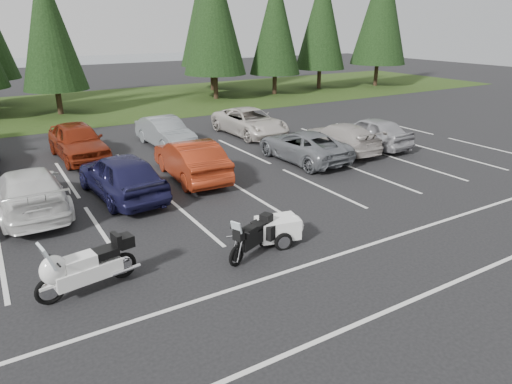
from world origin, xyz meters
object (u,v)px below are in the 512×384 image
Objects in this scene: car_near_5 at (191,159)px; car_far_4 at (250,122)px; car_far_2 at (78,141)px; car_near_4 at (121,175)px; car_near_8 at (371,132)px; car_near_3 at (29,191)px; touring_motorcycle at (86,262)px; car_far_3 at (165,132)px; cargo_trailer at (278,230)px; car_near_6 at (303,146)px; adventure_motorcycle at (251,235)px; car_near_7 at (340,137)px.

car_near_5 reaches higher than car_far_4.
car_near_4 is at bearing -90.10° from car_far_2.
car_far_2 is (-12.93, 5.32, 0.07)m from car_near_8.
car_near_3 reaches higher than touring_motorcycle.
car_far_3 is 11.91m from cargo_trailer.
car_near_6 is 0.94× the size of car_far_4.
touring_motorcycle is at bearing 94.92° from car_near_3.
car_near_8 is 12.86m from adventure_motorcycle.
car_near_7 is 0.90× the size of car_far_4.
adventure_motorcycle is at bearing 38.99° from car_near_7.
car_near_6 is (5.33, -0.28, -0.11)m from car_near_5.
touring_motorcycle is at bearing -136.43° from car_far_4.
car_near_3 is at bearing -117.77° from car_far_2.
cargo_trailer is at bearing -11.94° from touring_motorcycle.
car_far_4 is (-1.99, 5.12, 0.05)m from car_near_7.
car_near_6 is (8.27, 0.38, -0.14)m from car_near_4.
car_near_7 is 1.05× the size of car_near_8.
car_near_5 is 0.98× the size of car_near_6.
car_near_4 reaches higher than car_near_5.
car_near_8 is at bearing 13.33° from touring_motorcycle.
car_near_7 is at bearing -28.14° from car_far_2.
car_near_7 is 0.96× the size of car_far_2.
cargo_trailer is (3.02, -11.80, -0.44)m from car_far_2.
car_near_6 is at bearing -97.24° from car_far_4.
touring_motorcycle is at bearing 27.54° from car_near_7.
adventure_motorcycle is at bearing 42.80° from car_near_6.
car_near_3 is 1.05× the size of car_near_6.
cargo_trailer is (-9.91, -6.47, -0.37)m from car_near_8.
car_near_3 is 1.15× the size of car_near_8.
car_near_5 is 5.34m from car_near_6.
car_near_5 is 1.03× the size of car_near_7.
touring_motorcycle is at bearing -103.28° from car_far_2.
car_far_2 is (-0.31, 5.91, 0.01)m from car_near_4.
car_far_4 is at bearing 74.51° from cargo_trailer.
car_near_5 is at bearing 2.20° from car_near_7.
car_near_8 is at bearing -177.30° from car_near_5.
car_near_5 is at bearing -1.75° from car_near_8.
car_near_6 is 1.12× the size of car_far_3.
car_near_5 is 6.94m from adventure_motorcycle.
car_near_3 is 8.29m from cargo_trailer.
car_near_3 is 13.01m from car_far_4.
car_near_8 is (9.69, -0.07, -0.03)m from car_near_5.
car_near_8 is 13.98m from car_far_2.
car_near_5 is at bearing 99.62° from cargo_trailer.
car_far_3 is at bearing -2.31° from car_far_2.
car_near_5 is 6.56m from cargo_trailer.
car_near_3 is at bearing 144.77° from cargo_trailer.
car_near_7 is 2.79× the size of cargo_trailer.
car_near_4 reaches higher than car_near_6.
car_far_3 is at bearing 96.00° from cargo_trailer.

